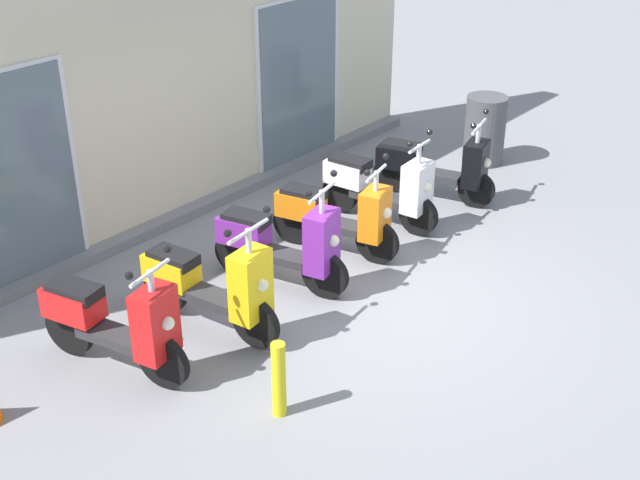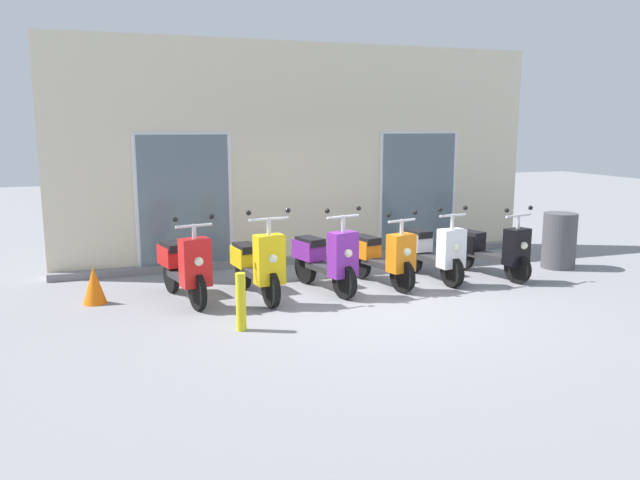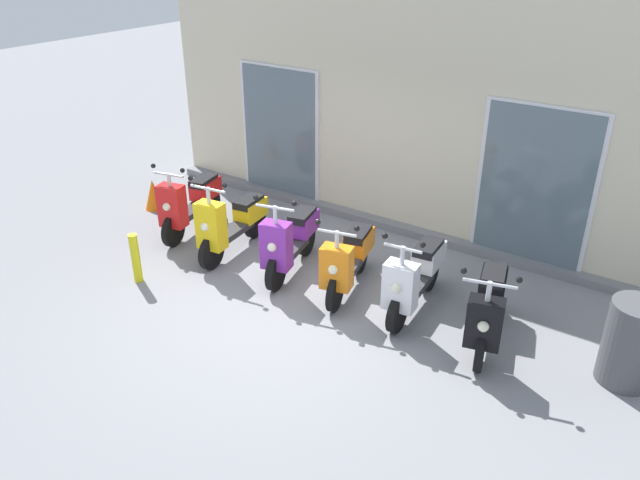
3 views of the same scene
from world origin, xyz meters
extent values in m
plane|color=gray|center=(0.00, 0.00, 0.00)|extent=(40.00, 40.00, 0.00)
cube|color=beige|center=(0.00, 3.07, 1.91)|extent=(8.69, 0.30, 3.82)
cube|color=slate|center=(0.00, 2.82, 0.06)|extent=(8.69, 0.20, 0.12)
cube|color=silver|center=(-2.17, 2.90, 1.15)|extent=(1.60, 0.04, 2.30)
cube|color=slate|center=(-2.17, 2.88, 1.15)|extent=(1.48, 0.02, 2.22)
cube|color=silver|center=(2.17, 2.90, 1.15)|extent=(1.60, 0.04, 2.30)
cube|color=slate|center=(2.17, 2.88, 1.15)|extent=(1.48, 0.02, 2.22)
cylinder|color=black|center=(-2.34, 0.48, 0.25)|extent=(0.19, 0.51, 0.51)
cylinder|color=black|center=(-2.57, 1.52, 0.25)|extent=(0.19, 0.51, 0.51)
cube|color=#2D2D30|center=(-2.46, 1.00, 0.35)|extent=(0.39, 0.70, 0.09)
cube|color=red|center=(-2.35, 0.52, 0.63)|extent=(0.42, 0.32, 0.64)
sphere|color=#F2EFCC|center=(-2.33, 0.40, 0.67)|extent=(0.12, 0.12, 0.12)
cube|color=red|center=(-2.55, 1.42, 0.57)|extent=(0.40, 0.57, 0.28)
cube|color=black|center=(-2.54, 1.38, 0.71)|extent=(0.36, 0.52, 0.11)
cylinder|color=silver|center=(-2.35, 0.52, 1.04)|extent=(0.06, 0.06, 0.21)
cylinder|color=silver|center=(-2.35, 0.52, 1.12)|extent=(0.49, 0.14, 0.04)
sphere|color=black|center=(-2.11, 0.57, 1.22)|extent=(0.07, 0.07, 0.07)
sphere|color=black|center=(-2.59, 0.47, 1.22)|extent=(0.07, 0.07, 0.07)
cylinder|color=black|center=(-1.39, 0.30, 0.25)|extent=(0.15, 0.51, 0.50)
cylinder|color=black|center=(-1.53, 1.40, 0.25)|extent=(0.15, 0.51, 0.50)
cube|color=#2D2D30|center=(-1.46, 0.85, 0.35)|extent=(0.34, 0.72, 0.09)
cube|color=yellow|center=(-1.40, 0.34, 0.64)|extent=(0.41, 0.28, 0.67)
sphere|color=#F2EFCC|center=(-1.38, 0.21, 0.68)|extent=(0.12, 0.12, 0.12)
cube|color=yellow|center=(-1.52, 1.30, 0.50)|extent=(0.36, 0.55, 0.28)
cube|color=black|center=(-1.51, 1.26, 0.64)|extent=(0.32, 0.51, 0.11)
cylinder|color=silver|center=(-1.40, 0.34, 1.08)|extent=(0.06, 0.06, 0.25)
cylinder|color=silver|center=(-1.40, 0.34, 1.19)|extent=(0.55, 0.10, 0.04)
sphere|color=black|center=(-1.12, 0.37, 1.29)|extent=(0.07, 0.07, 0.07)
sphere|color=black|center=(-1.67, 0.30, 1.29)|extent=(0.07, 0.07, 0.07)
cylinder|color=black|center=(-0.31, 0.37, 0.25)|extent=(0.21, 0.50, 0.49)
cylinder|color=black|center=(-0.55, 1.39, 0.25)|extent=(0.21, 0.50, 0.49)
cube|color=#2D2D30|center=(-0.43, 0.88, 0.35)|extent=(0.40, 0.70, 0.09)
cube|color=purple|center=(-0.32, 0.41, 0.63)|extent=(0.43, 0.32, 0.64)
sphere|color=#F2EFCC|center=(-0.29, 0.28, 0.67)|extent=(0.12, 0.12, 0.12)
cube|color=purple|center=(-0.53, 1.30, 0.54)|extent=(0.41, 0.58, 0.28)
cube|color=black|center=(-0.52, 1.26, 0.68)|extent=(0.36, 0.53, 0.11)
cylinder|color=silver|center=(-0.32, 0.41, 1.05)|extent=(0.06, 0.06, 0.26)
cylinder|color=silver|center=(-0.32, 0.41, 1.16)|extent=(0.52, 0.16, 0.04)
sphere|color=black|center=(-0.06, 0.47, 1.26)|extent=(0.07, 0.07, 0.07)
sphere|color=black|center=(-0.57, 0.34, 1.26)|extent=(0.07, 0.07, 0.07)
cylinder|color=black|center=(0.61, 0.39, 0.25)|extent=(0.19, 0.50, 0.49)
cylinder|color=black|center=(0.37, 1.40, 0.25)|extent=(0.19, 0.50, 0.49)
cube|color=#2D2D30|center=(0.49, 0.90, 0.35)|extent=(0.40, 0.69, 0.09)
cube|color=orange|center=(0.60, 0.43, 0.58)|extent=(0.43, 0.32, 0.55)
sphere|color=#F2EFCC|center=(0.63, 0.30, 0.62)|extent=(0.12, 0.12, 0.12)
cube|color=orange|center=(0.39, 1.31, 0.51)|extent=(0.41, 0.58, 0.28)
cube|color=black|center=(0.40, 1.27, 0.65)|extent=(0.36, 0.53, 0.11)
cylinder|color=silver|center=(0.60, 0.43, 0.96)|extent=(0.06, 0.06, 0.24)
cylinder|color=silver|center=(0.60, 0.43, 1.06)|extent=(0.48, 0.15, 0.04)
sphere|color=black|center=(0.84, 0.49, 1.16)|extent=(0.07, 0.07, 0.07)
sphere|color=black|center=(0.36, 0.37, 1.16)|extent=(0.07, 0.07, 0.07)
cylinder|color=black|center=(1.46, 0.43, 0.23)|extent=(0.15, 0.48, 0.47)
cylinder|color=black|center=(1.36, 1.52, 0.23)|extent=(0.15, 0.48, 0.47)
cube|color=#2D2D30|center=(1.41, 0.97, 0.33)|extent=(0.32, 0.70, 0.09)
cube|color=white|center=(1.46, 0.47, 0.59)|extent=(0.40, 0.27, 0.59)
sphere|color=#F2EFCC|center=(1.47, 0.34, 0.63)|extent=(0.12, 0.12, 0.12)
cube|color=white|center=(1.37, 1.42, 0.54)|extent=(0.35, 0.55, 0.28)
cube|color=black|center=(1.37, 1.38, 0.68)|extent=(0.30, 0.50, 0.11)
cylinder|color=silver|center=(1.46, 0.47, 0.98)|extent=(0.06, 0.06, 0.25)
cylinder|color=silver|center=(1.46, 0.47, 1.09)|extent=(0.45, 0.08, 0.04)
sphere|color=black|center=(1.68, 0.49, 1.19)|extent=(0.07, 0.07, 0.07)
sphere|color=black|center=(1.23, 0.45, 1.19)|extent=(0.07, 0.07, 0.07)
cylinder|color=black|center=(2.54, 0.30, 0.23)|extent=(0.20, 0.47, 0.46)
cylinder|color=black|center=(2.25, 1.40, 0.23)|extent=(0.20, 0.47, 0.46)
cube|color=#2D2D30|center=(2.39, 0.85, 0.33)|extent=(0.43, 0.75, 0.09)
cube|color=black|center=(2.53, 0.34, 0.57)|extent=(0.43, 0.33, 0.56)
sphere|color=#F2EFCC|center=(2.56, 0.21, 0.61)|extent=(0.12, 0.12, 0.12)
cube|color=black|center=(2.27, 1.30, 0.49)|extent=(0.42, 0.58, 0.28)
cube|color=black|center=(2.28, 1.26, 0.63)|extent=(0.37, 0.53, 0.11)
cylinder|color=silver|center=(2.53, 0.34, 0.95)|extent=(0.06, 0.06, 0.24)
cylinder|color=silver|center=(2.53, 0.34, 1.05)|extent=(0.54, 0.18, 0.04)
sphere|color=black|center=(2.80, 0.41, 1.15)|extent=(0.07, 0.07, 0.07)
sphere|color=black|center=(2.26, 0.27, 1.15)|extent=(0.07, 0.07, 0.07)
cylinder|color=yellow|center=(-1.98, -0.53, 0.35)|extent=(0.12, 0.12, 0.70)
cylinder|color=#4C4C51|center=(3.88, 0.99, 0.47)|extent=(0.56, 0.56, 0.95)
cone|color=orange|center=(-3.63, 1.26, 0.26)|extent=(0.32, 0.32, 0.52)
camera|label=1|loc=(-5.99, -4.36, 4.56)|focal=47.31mm
camera|label=2|loc=(-3.47, -7.63, 2.40)|focal=35.35mm
camera|label=3|loc=(4.18, -5.15, 4.34)|focal=34.90mm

